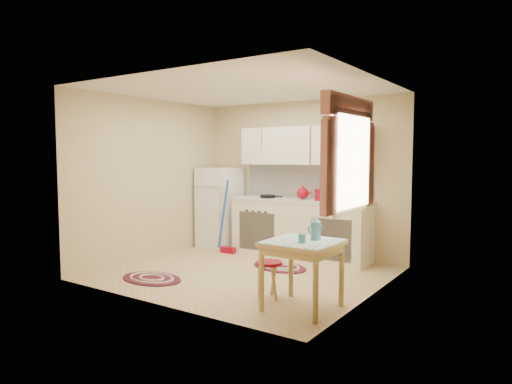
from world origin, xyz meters
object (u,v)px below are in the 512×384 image
stool (269,280)px  table (302,275)px  fridge (220,207)px  base_cabinets (300,230)px

stool → table: bearing=-13.5°
table → stool: bearing=166.5°
stool → fridge: bearing=139.0°
base_cabinets → stool: bearing=-70.9°
fridge → table: (2.77, -2.10, -0.34)m
table → stool: table is taller
fridge → stool: fridge is taller
fridge → table: 3.49m
fridge → table: bearing=-37.2°
table → stool: size_ratio=1.71×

